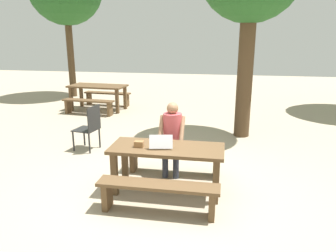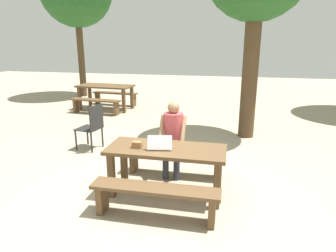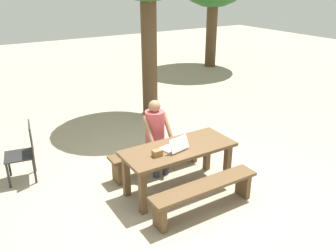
# 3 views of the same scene
# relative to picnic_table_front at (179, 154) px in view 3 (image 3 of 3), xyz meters

# --- Properties ---
(ground_plane) EXTENTS (30.00, 30.00, 0.00)m
(ground_plane) POSITION_rel_picnic_table_front_xyz_m (0.00, 0.00, -0.59)
(ground_plane) COLOR tan
(picnic_table_front) EXTENTS (1.68, 0.71, 0.71)m
(picnic_table_front) POSITION_rel_picnic_table_front_xyz_m (0.00, 0.00, 0.00)
(picnic_table_front) COLOR brown
(picnic_table_front) RESTS_ON ground
(bench_near) EXTENTS (1.63, 0.30, 0.43)m
(bench_near) POSITION_rel_picnic_table_front_xyz_m (0.00, -0.65, -0.27)
(bench_near) COLOR brown
(bench_near) RESTS_ON ground
(bench_far) EXTENTS (1.63, 0.30, 0.43)m
(bench_far) POSITION_rel_picnic_table_front_xyz_m (0.00, 0.65, -0.27)
(bench_far) COLOR brown
(bench_far) RESTS_ON ground
(laptop) EXTENTS (0.39, 0.35, 0.21)m
(laptop) POSITION_rel_picnic_table_front_xyz_m (-0.08, -0.03, 0.17)
(laptop) COLOR silver
(laptop) RESTS_ON picnic_table_front
(small_pouch) EXTENTS (0.13, 0.09, 0.09)m
(small_pouch) POSITION_rel_picnic_table_front_xyz_m (-0.40, -0.08, 0.16)
(small_pouch) COLOR olive
(small_pouch) RESTS_ON picnic_table_front
(person_seated) EXTENTS (0.42, 0.41, 1.24)m
(person_seated) POSITION_rel_picnic_table_front_xyz_m (-0.03, 0.62, 0.13)
(person_seated) COLOR #333847
(person_seated) RESTS_ON ground
(plastic_chair) EXTENTS (0.51, 0.51, 0.93)m
(plastic_chair) POSITION_rel_picnic_table_front_xyz_m (-1.88, 1.52, -0.10)
(plastic_chair) COLOR #262626
(plastic_chair) RESTS_ON ground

